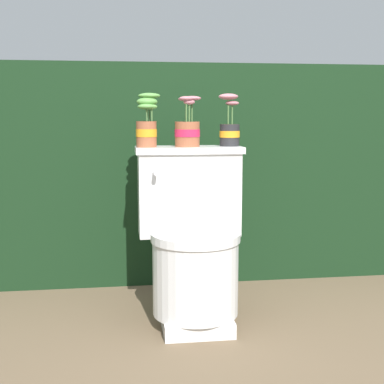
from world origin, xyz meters
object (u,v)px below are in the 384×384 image
object	(u,v)px
potted_plant_midleft	(187,129)
potted_plant_middle	(230,128)
toilet	(193,243)
potted_plant_left	(147,124)

from	to	relation	value
potted_plant_midleft	potted_plant_middle	distance (m)	0.20
toilet	potted_plant_midleft	xyz separation A→B (m)	(-0.01, 0.12, 0.50)
potted_plant_left	potted_plant_middle	size ratio (longest dim) A/B	1.00
potted_plant_middle	potted_plant_midleft	bearing A→B (deg)	-171.75
toilet	potted_plant_middle	world-z (taller)	potted_plant_middle
toilet	potted_plant_middle	distance (m)	0.56
potted_plant_left	potted_plant_middle	distance (m)	0.39
potted_plant_left	potted_plant_midleft	distance (m)	0.19
toilet	potted_plant_midleft	bearing A→B (deg)	93.49
toilet	potted_plant_middle	size ratio (longest dim) A/B	3.22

